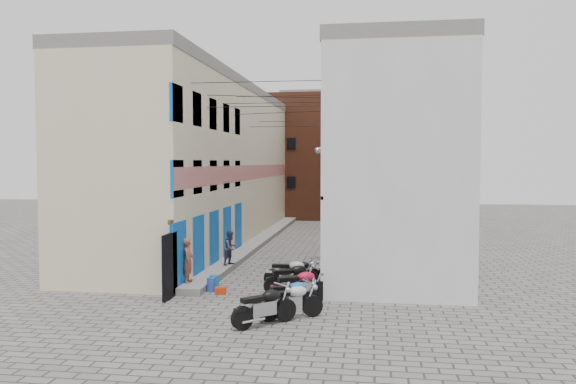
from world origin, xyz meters
The scene contains 21 objects.
ground centered at (0.00, 0.00, 0.00)m, with size 90.00×90.00×0.00m, color #5C5957.
plinth centered at (-2.05, 13.00, 0.12)m, with size 0.90×26.00×0.25m, color slate.
building_left centered at (-4.98, 12.95, 4.50)m, with size 5.10×27.00×9.00m.
building_right centered at (5.00, 13.00, 4.51)m, with size 5.94×26.00×9.00m.
building_far_brick_left centered at (-2.00, 28.00, 5.00)m, with size 6.00×6.00×10.00m, color brown.
building_far_brick_right centered at (3.00, 30.00, 4.00)m, with size 5.00×6.00×8.00m, color brown.
building_far_concrete centered at (0.00, 34.00, 5.50)m, with size 8.00×5.00×11.00m, color slate.
far_shopfront centered at (0.00, 25.20, 1.20)m, with size 2.00×0.30×2.40m, color black.
overhead_wires centered at (0.00, 7.64, 7.12)m, with size 5.80×13.02×1.32m.
motorcycle_a centered at (1.20, -3.00, 0.61)m, with size 0.66×2.09×1.21m, color black, non-canonical shape.
motorcycle_b centered at (1.83, -2.24, 0.59)m, with size 0.64×2.02×1.17m, color #BCBBC0, non-canonical shape.
motorcycle_c centered at (1.72, -1.18, 0.52)m, with size 0.57×1.79×1.04m, color blue, non-canonical shape.
motorcycle_d centered at (1.85, -0.32, 0.62)m, with size 0.67×2.13×1.23m, color #B40C32, non-canonical shape.
motorcycle_e centered at (1.44, 0.93, 0.60)m, with size 0.65×2.06×1.19m, color black, non-canonical shape.
motorcycle_f centered at (1.25, 1.93, 0.59)m, with size 0.64×2.02×1.17m, color #B3B3B8, non-canonical shape.
motorcycle_g centered at (1.55, 2.70, 0.49)m, with size 0.54×1.71×0.99m, color black, non-canonical shape.
person_a centered at (-2.35, 1.00, 1.05)m, with size 0.58×0.38×1.60m, color brown.
person_b centered at (-1.70, 4.64, 0.97)m, with size 0.70×0.55×1.44m, color #35344F.
water_jug_near centered at (-1.44, 0.82, 0.25)m, with size 0.31×0.31×0.49m, color #2449B6.
water_jug_far centered at (-1.40, 1.04, 0.27)m, with size 0.34×0.34×0.53m, color #2067A4.
red_crate centered at (-1.02, 0.50, 0.12)m, with size 0.38×0.28×0.24m, color #B7300D.
Camera 1 is at (4.10, -18.21, 4.58)m, focal length 35.00 mm.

